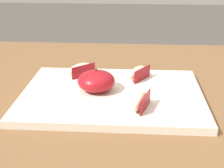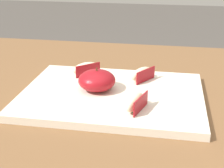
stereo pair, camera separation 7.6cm
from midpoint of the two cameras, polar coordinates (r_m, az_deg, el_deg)
The scene contains 6 objects.
dining_table at distance 0.81m, azimuth -1.53°, elevation -8.26°, with size 1.42×0.94×0.73m.
cutting_board at distance 0.77m, azimuth -2.82°, elevation -2.03°, with size 0.41×0.31×0.02m.
apple_half_skin_up at distance 0.77m, azimuth -5.53°, elevation 0.47°, with size 0.09×0.09×0.05m.
apple_wedge_back at distance 0.86m, azimuth -7.82°, elevation 2.40°, with size 0.07×0.07×0.03m.
apple_wedge_left at distance 0.83m, azimuth 1.93°, elevation 1.85°, with size 0.06×0.07×0.03m.
apple_wedge_middle at distance 0.68m, azimuth 1.59°, elevation -3.01°, with size 0.05×0.08×0.03m.
Camera 1 is at (0.03, -0.70, 1.05)m, focal length 53.58 mm.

